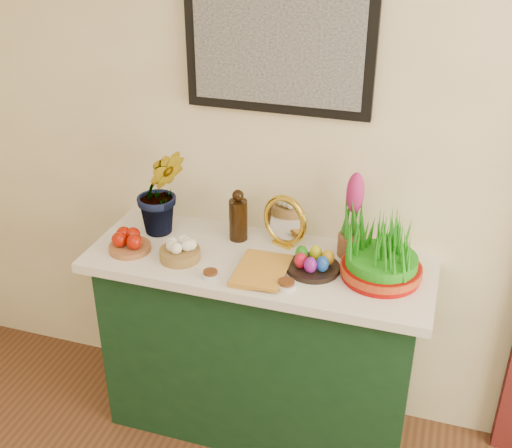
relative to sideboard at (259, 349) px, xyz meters
The scene contains 13 objects.
sideboard is the anchor object (origin of this frame).
tablecloth 0.45m from the sideboard, ahead, with size 1.40×0.55×0.04m, color white.
hyacinth_green 0.86m from the sideboard, 169.54° to the left, with size 0.25×0.22×0.51m, color #25791A.
apple_bowl 0.74m from the sideboard, 168.70° to the right, with size 0.21×0.21×0.09m.
garlic_basket 0.60m from the sideboard, 160.85° to the right, with size 0.17×0.17×0.09m.
vinegar_cruet 0.59m from the sideboard, 137.08° to the left, with size 0.08×0.08×0.23m.
mirror 0.59m from the sideboard, 66.16° to the left, with size 0.22×0.13×0.22m.
book 0.50m from the sideboard, 116.07° to the right, with size 0.18×0.26×0.04m, color gold.
spice_dish_left 0.53m from the sideboard, 125.30° to the right, with size 0.07×0.07×0.03m.
spice_dish_right 0.53m from the sideboard, 48.07° to the right, with size 0.08×0.08×0.03m.
egg_plate 0.55m from the sideboard, ahead, with size 0.22×0.22×0.09m.
hyacinth_pink 0.73m from the sideboard, 21.66° to the left, with size 0.11×0.11×0.36m.
wheatgrass_sabzeh 0.75m from the sideboard, ahead, with size 0.31×0.31×0.25m.
Camera 1 is at (0.43, -0.12, 2.23)m, focal length 45.00 mm.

